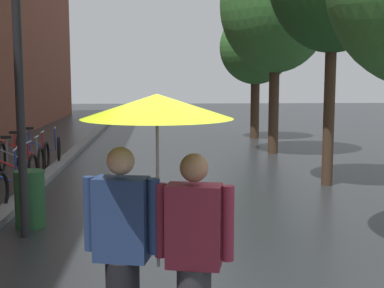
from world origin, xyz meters
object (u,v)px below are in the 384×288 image
(street_tree_3, at_px, (256,48))
(parked_bicycle_5, at_px, (24,156))
(street_tree_2, at_px, (276,5))
(couple_under_umbrella, at_px, (157,189))
(parked_bicycle_6, at_px, (38,150))
(street_lamp_post, at_px, (18,61))
(litter_bin, at_px, (30,199))
(parked_bicycle_3, at_px, (7,170))
(parked_bicycle_4, at_px, (17,162))

(street_tree_3, distance_m, parked_bicycle_5, 9.67)
(street_tree_2, xyz_separation_m, couple_under_umbrella, (-3.32, -11.33, -2.84))
(parked_bicycle_6, bearing_deg, street_tree_2, 14.52)
(parked_bicycle_5, bearing_deg, street_tree_3, 44.12)
(street_lamp_post, xyz_separation_m, litter_bin, (-0.04, 0.49, -2.01))
(parked_bicycle_6, bearing_deg, parked_bicycle_5, -96.18)
(street_tree_3, relative_size, parked_bicycle_5, 4.09)
(couple_under_umbrella, bearing_deg, street_tree_2, 73.68)
(street_tree_2, bearing_deg, street_tree_3, 87.93)
(street_tree_3, bearing_deg, litter_bin, -115.62)
(parked_bicycle_5, bearing_deg, street_tree_2, 22.03)
(parked_bicycle_3, xyz_separation_m, parked_bicycle_5, (-0.16, 1.97, 0.00))
(litter_bin, bearing_deg, parked_bicycle_4, 107.42)
(parked_bicycle_5, bearing_deg, litter_bin, -75.05)
(parked_bicycle_3, xyz_separation_m, litter_bin, (1.11, -2.78, 0.05))
(street_tree_3, distance_m, couple_under_umbrella, 15.64)
(parked_bicycle_4, relative_size, litter_bin, 1.30)
(parked_bicycle_5, relative_size, litter_bin, 1.32)
(parked_bicycle_3, relative_size, street_lamp_post, 0.26)
(street_tree_2, height_order, parked_bicycle_4, street_tree_2)
(street_tree_3, relative_size, parked_bicycle_3, 4.19)
(parked_bicycle_4, relative_size, street_lamp_post, 0.27)
(parked_bicycle_5, xyz_separation_m, couple_under_umbrella, (3.18, -8.71, 1.02))
(street_tree_3, height_order, litter_bin, street_tree_3)
(street_tree_3, height_order, parked_bicycle_4, street_tree_3)
(parked_bicycle_4, xyz_separation_m, street_lamp_post, (1.21, -4.23, 2.06))
(parked_bicycle_5, xyz_separation_m, street_lamp_post, (1.31, -5.24, 2.06))
(street_tree_2, relative_size, parked_bicycle_5, 5.51)
(street_tree_2, bearing_deg, parked_bicycle_3, -144.02)
(parked_bicycle_5, relative_size, couple_under_umbrella, 0.53)
(street_tree_3, xyz_separation_m, parked_bicycle_3, (-6.48, -8.41, -2.87))
(street_lamp_post, bearing_deg, parked_bicycle_5, 104.02)
(street_tree_2, height_order, street_lamp_post, street_tree_2)
(street_tree_2, height_order, parked_bicycle_3, street_tree_2)
(parked_bicycle_4, height_order, parked_bicycle_5, same)
(parked_bicycle_4, relative_size, parked_bicycle_6, 0.94)
(parked_bicycle_5, height_order, parked_bicycle_6, same)
(street_lamp_post, bearing_deg, parked_bicycle_3, 109.44)
(street_tree_3, bearing_deg, street_tree_2, -92.07)
(street_tree_2, distance_m, parked_bicycle_5, 8.00)
(parked_bicycle_5, bearing_deg, parked_bicycle_6, 83.82)
(street_lamp_post, bearing_deg, street_tree_2, 56.62)
(street_tree_2, xyz_separation_m, street_lamp_post, (-5.19, -7.87, -1.81))
(street_tree_2, xyz_separation_m, litter_bin, (-5.23, -7.38, -3.81))
(couple_under_umbrella, height_order, street_lamp_post, street_lamp_post)
(parked_bicycle_6, height_order, street_lamp_post, street_lamp_post)
(parked_bicycle_3, relative_size, parked_bicycle_5, 0.98)
(parked_bicycle_4, relative_size, couple_under_umbrella, 0.53)
(parked_bicycle_5, distance_m, couple_under_umbrella, 9.32)
(street_tree_2, distance_m, couple_under_umbrella, 12.15)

